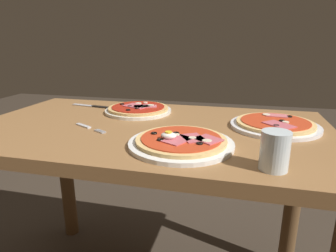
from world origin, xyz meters
The scene contains 7 objects.
dining_table centered at (0.00, 0.00, 0.63)m, with size 1.26×0.72×0.76m.
pizza_foreground centered at (0.15, -0.17, 0.77)m, with size 0.30×0.30×0.05m.
pizza_across_left centered at (-0.10, 0.18, 0.77)m, with size 0.28×0.28×0.03m.
pizza_across_right centered at (0.43, 0.08, 0.77)m, with size 0.30×0.30×0.03m.
water_glass_near centered at (0.39, -0.27, 0.80)m, with size 0.07×0.07×0.09m.
fork centered at (-0.20, -0.08, 0.76)m, with size 0.15×0.09×0.00m.
knife centered at (-0.34, 0.23, 0.76)m, with size 0.20×0.05×0.01m.
Camera 1 is at (0.30, -0.94, 1.05)m, focal length 30.97 mm.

